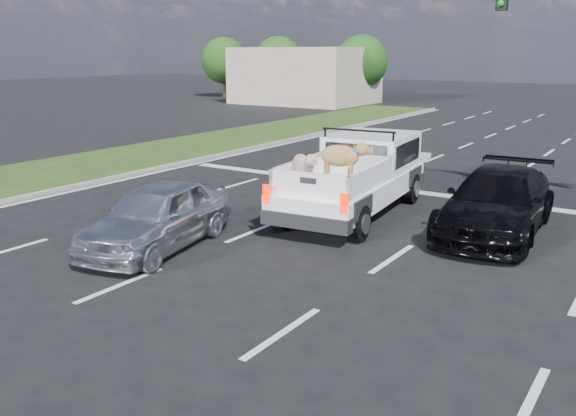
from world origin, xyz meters
TOP-DOWN VIEW (x-y plane):
  - ground at (0.00, 0.00)m, footprint 160.00×160.00m
  - road_markings at (0.00, 6.56)m, footprint 17.75×60.00m
  - grass_median_left at (-11.50, 6.00)m, footprint 5.00×60.00m
  - curb_left at (-9.05, 6.00)m, footprint 0.15×60.00m
  - building_left at (-20.00, 36.00)m, footprint 10.00×8.00m
  - tree_far_a at (-30.00, 38.00)m, footprint 4.20×4.20m
  - tree_far_b at (-24.00, 38.00)m, footprint 4.20×4.20m
  - tree_far_c at (-16.00, 38.00)m, footprint 4.20×4.20m
  - pickup_truck at (-0.55, 6.86)m, footprint 2.65×5.95m
  - silver_sedan at (-2.73, 1.96)m, footprint 2.44×4.39m
  - black_coupe at (2.98, 6.98)m, footprint 2.33×5.14m

SIDE VIEW (x-z plane):
  - ground at x=0.00m, z-range 0.00..0.00m
  - road_markings at x=0.00m, z-range 0.00..0.01m
  - grass_median_left at x=-11.50m, z-range 0.00..0.10m
  - curb_left at x=-9.05m, z-range 0.00..0.14m
  - silver_sedan at x=-2.73m, z-range 0.00..1.41m
  - black_coupe at x=2.98m, z-range 0.00..1.46m
  - pickup_truck at x=-0.55m, z-range -0.07..2.09m
  - building_left at x=-20.00m, z-range 0.00..4.40m
  - tree_far_a at x=-30.00m, z-range 0.59..5.99m
  - tree_far_b at x=-24.00m, z-range 0.59..5.99m
  - tree_far_c at x=-16.00m, z-range 0.59..5.99m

